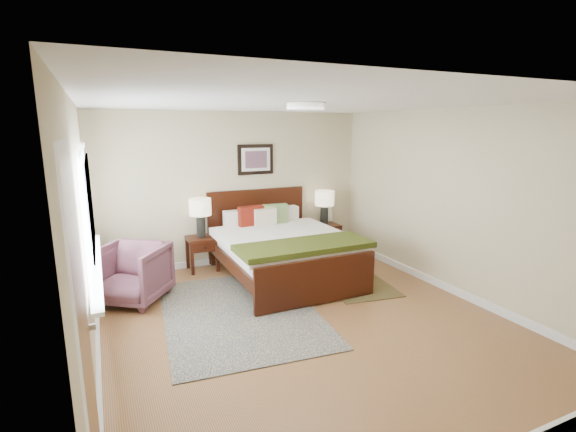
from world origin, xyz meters
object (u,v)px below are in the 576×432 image
(lamp_right, at_px, (324,201))
(armchair, at_px, (131,274))
(nightstand_right, at_px, (324,235))
(nightstand_left, at_px, (202,244))
(lamp_left, at_px, (200,210))
(bed, at_px, (282,243))
(rug_persian, at_px, (240,312))

(lamp_right, distance_m, armchair, 3.51)
(nightstand_right, xyz_separation_m, lamp_right, (0.00, 0.01, 0.63))
(armchair, bearing_deg, nightstand_left, 72.57)
(lamp_left, distance_m, lamp_right, 2.23)
(lamp_left, bearing_deg, lamp_right, 0.00)
(nightstand_left, bearing_deg, lamp_left, 90.00)
(nightstand_right, bearing_deg, armchair, -165.96)
(bed, distance_m, lamp_left, 1.39)
(nightstand_left, xyz_separation_m, lamp_left, (0.00, 0.02, 0.55))
(bed, distance_m, lamp_right, 1.55)
(nightstand_right, height_order, lamp_left, lamp_left)
(nightstand_left, height_order, lamp_right, lamp_right)
(bed, height_order, lamp_left, bed)
(nightstand_right, distance_m, armchair, 3.46)
(bed, relative_size, lamp_right, 3.65)
(nightstand_right, relative_size, lamp_left, 0.87)
(nightstand_right, distance_m, lamp_left, 2.32)
(armchair, bearing_deg, bed, 35.73)
(lamp_right, bearing_deg, nightstand_right, -90.00)
(bed, bearing_deg, lamp_right, 35.40)
(bed, height_order, lamp_right, bed)
(nightstand_left, bearing_deg, bed, -40.07)
(lamp_left, xyz_separation_m, lamp_right, (2.23, 0.00, -0.02))
(bed, bearing_deg, rug_persian, -137.09)
(bed, xyz_separation_m, armchair, (-2.13, 0.01, -0.17))
(nightstand_right, xyz_separation_m, lamp_left, (-2.23, 0.01, 0.64))
(nightstand_left, relative_size, rug_persian, 0.21)
(nightstand_left, xyz_separation_m, armchair, (-1.13, -0.83, -0.05))
(bed, height_order, nightstand_left, bed)
(lamp_left, height_order, lamp_right, lamp_left)
(nightstand_right, height_order, rug_persian, nightstand_right)
(nightstand_right, relative_size, lamp_right, 0.87)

